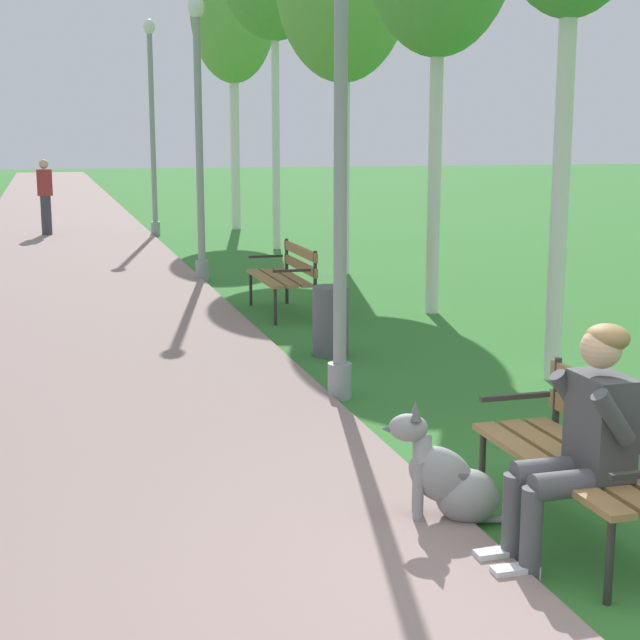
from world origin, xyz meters
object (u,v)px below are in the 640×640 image
(park_bench_mid, at_px, (286,272))
(park_bench_near, at_px, (590,450))
(lamp_post_far, at_px, (152,126))
(pedestrian_distant, at_px, (45,197))
(lamp_post_mid, at_px, (199,137))
(birch_tree_sixth, at_px, (233,13))
(dog_grey, at_px, (449,479))
(person_seated_on_near_bench, at_px, (581,436))
(litter_bin, at_px, (331,321))
(lamp_post_near, at_px, (341,134))

(park_bench_mid, bearing_deg, park_bench_near, -90.37)
(lamp_post_far, distance_m, pedestrian_distant, 2.77)
(lamp_post_mid, height_order, birch_tree_sixth, birch_tree_sixth)
(dog_grey, bearing_deg, person_seated_on_near_bench, -56.98)
(person_seated_on_near_bench, xyz_separation_m, dog_grey, (-0.43, 0.65, -0.42))
(litter_bin, bearing_deg, lamp_post_near, -103.68)
(lamp_post_near, bearing_deg, birch_tree_sixth, 82.38)
(birch_tree_sixth, bearing_deg, pedestrian_distant, -172.82)
(lamp_post_near, xyz_separation_m, lamp_post_far, (-0.00, 13.75, 0.18))
(lamp_post_far, relative_size, birch_tree_sixth, 0.70)
(park_bench_near, relative_size, pedestrian_distant, 0.91)
(lamp_post_near, xyz_separation_m, litter_bin, (0.37, 1.54, -1.83))
(park_bench_near, distance_m, dog_grey, 0.80)
(lamp_post_near, relative_size, lamp_post_far, 0.92)
(lamp_post_far, distance_m, birch_tree_sixth, 3.33)
(dog_grey, relative_size, litter_bin, 1.15)
(lamp_post_near, bearing_deg, person_seated_on_near_bench, -85.79)
(park_bench_mid, height_order, lamp_post_mid, lamp_post_mid)
(lamp_post_far, bearing_deg, dog_grey, -90.60)
(birch_tree_sixth, xyz_separation_m, litter_bin, (-1.60, -13.18, -4.50))
(park_bench_mid, xyz_separation_m, lamp_post_far, (-0.50, 9.85, 1.84))
(lamp_post_mid, distance_m, birch_tree_sixth, 8.47)
(park_bench_near, relative_size, lamp_post_mid, 0.36)
(person_seated_on_near_bench, bearing_deg, lamp_post_mid, 91.69)
(park_bench_near, distance_m, litter_bin, 4.67)
(person_seated_on_near_bench, relative_size, lamp_post_mid, 0.30)
(dog_grey, xyz_separation_m, litter_bin, (0.55, 4.25, 0.09))
(person_seated_on_near_bench, bearing_deg, lamp_post_near, 94.21)
(lamp_post_far, bearing_deg, park_bench_near, -88.44)
(lamp_post_near, bearing_deg, litter_bin, 76.32)
(lamp_post_near, relative_size, litter_bin, 6.01)
(pedestrian_distant, bearing_deg, park_bench_mid, -74.85)
(person_seated_on_near_bench, height_order, lamp_post_far, lamp_post_far)
(park_bench_near, distance_m, birch_tree_sixth, 18.43)
(dog_grey, height_order, lamp_post_mid, lamp_post_mid)
(park_bench_mid, xyz_separation_m, lamp_post_mid, (-0.56, 3.06, 1.63))
(birch_tree_sixth, bearing_deg, lamp_post_near, -97.62)
(park_bench_near, height_order, lamp_post_mid, lamp_post_mid)
(lamp_post_near, relative_size, pedestrian_distant, 2.55)
(birch_tree_sixth, bearing_deg, park_bench_near, -94.85)
(birch_tree_sixth, xyz_separation_m, pedestrian_distant, (-4.25, -0.54, -4.01))
(lamp_post_near, xyz_separation_m, pedestrian_distant, (-2.28, 14.19, -1.33))
(park_bench_mid, xyz_separation_m, person_seated_on_near_bench, (-0.25, -7.26, 0.17))
(park_bench_near, distance_m, person_seated_on_near_bench, 0.36)
(person_seated_on_near_bench, bearing_deg, park_bench_near, 49.07)
(dog_grey, height_order, pedestrian_distant, pedestrian_distant)
(park_bench_near, xyz_separation_m, lamp_post_far, (-0.46, 16.87, 1.84))
(lamp_post_far, height_order, birch_tree_sixth, birch_tree_sixth)
(park_bench_near, distance_m, pedestrian_distant, 17.53)
(person_seated_on_near_bench, xyz_separation_m, birch_tree_sixth, (1.72, 18.09, 4.17))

